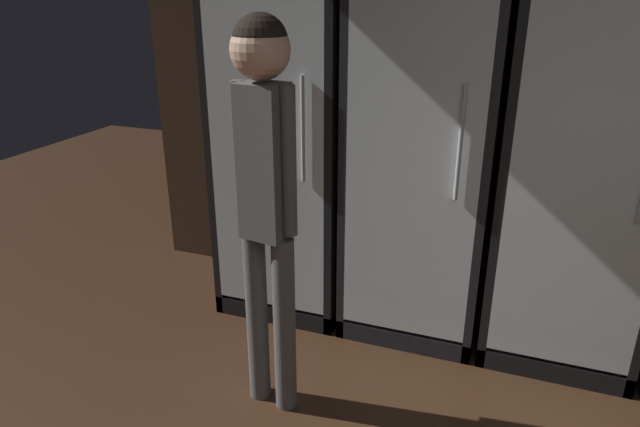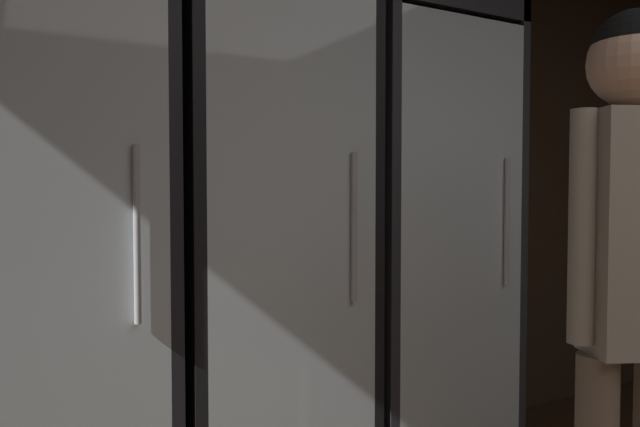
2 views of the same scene
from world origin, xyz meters
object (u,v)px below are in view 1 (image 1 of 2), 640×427
object	(u,v)px
cooler_left	(426,145)
cooler_center	(582,162)
shopper_near	(265,173)
cooler_far_left	(293,136)

from	to	relation	value
cooler_left	cooler_center	xyz separation A→B (m)	(0.72, 0.00, -0.01)
cooler_center	shopper_near	world-z (taller)	cooler_center
cooler_far_left	cooler_center	distance (m)	1.43
cooler_far_left	cooler_center	xyz separation A→B (m)	(1.43, -0.00, 0.00)
shopper_near	cooler_center	bearing A→B (deg)	37.45
cooler_far_left	shopper_near	xyz separation A→B (m)	(0.27, -0.89, 0.09)
cooler_left	cooler_center	distance (m)	0.72
cooler_far_left	shopper_near	world-z (taller)	cooler_far_left
cooler_left	shopper_near	size ratio (longest dim) A/B	1.22
cooler_left	shopper_near	bearing A→B (deg)	-116.72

